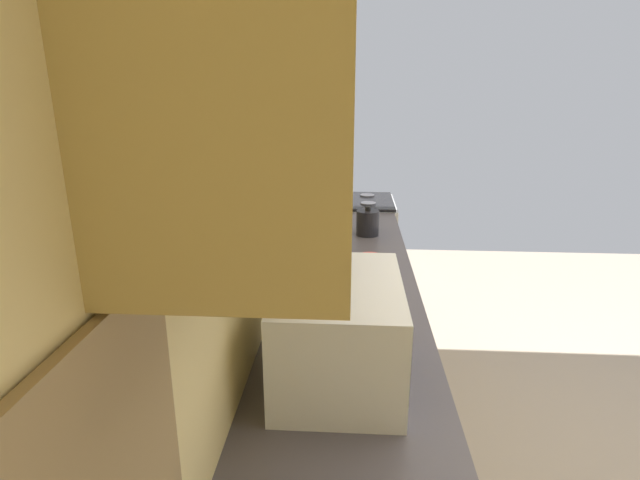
# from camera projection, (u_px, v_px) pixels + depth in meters

# --- Properties ---
(wall_back) EXTENTS (4.34, 0.12, 2.64)m
(wall_back) POSITION_uv_depth(u_px,v_px,m) (257.00, 200.00, 1.92)
(wall_back) COLOR #EFD389
(wall_back) RESTS_ON ground_plane
(counter_run) EXTENTS (3.57, 0.61, 0.90)m
(counter_run) POSITION_uv_depth(u_px,v_px,m) (344.00, 449.00, 1.86)
(counter_run) COLOR tan
(counter_run) RESTS_ON ground_plane
(upper_cabinets) EXTENTS (2.08, 0.30, 0.60)m
(upper_cabinets) POSITION_uv_depth(u_px,v_px,m) (302.00, 64.00, 1.46)
(upper_cabinets) COLOR tan
(oven_range) EXTENTS (0.60, 0.64, 1.08)m
(oven_range) POSITION_uv_depth(u_px,v_px,m) (351.00, 258.00, 3.83)
(oven_range) COLOR #B7BABF
(oven_range) RESTS_ON ground_plane
(microwave) EXTENTS (0.53, 0.37, 0.31)m
(microwave) POSITION_uv_depth(u_px,v_px,m) (340.00, 330.00, 1.48)
(microwave) COLOR white
(microwave) RESTS_ON counter_run
(bowl) EXTENTS (0.13, 0.13, 0.05)m
(bowl) POSITION_uv_depth(u_px,v_px,m) (370.00, 260.00, 2.43)
(bowl) COLOR #D84C47
(bowl) RESTS_ON counter_run
(kettle) EXTENTS (0.18, 0.13, 0.17)m
(kettle) POSITION_uv_depth(u_px,v_px,m) (368.00, 223.00, 2.90)
(kettle) COLOR black
(kettle) RESTS_ON counter_run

